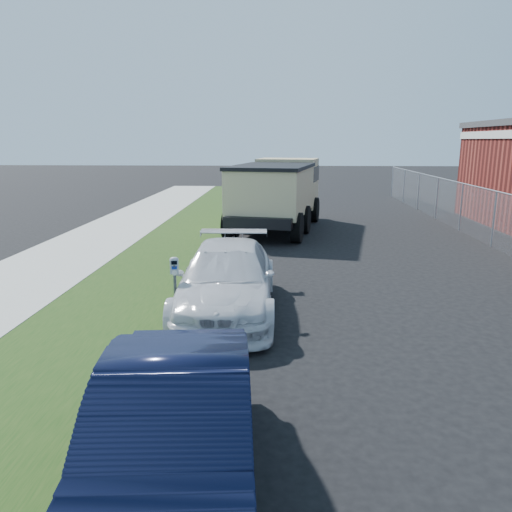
{
  "coord_description": "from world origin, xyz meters",
  "views": [
    {
      "loc": [
        -0.91,
        -9.25,
        3.39
      ],
      "look_at": [
        -1.4,
        1.0,
        1.0
      ],
      "focal_mm": 35.0,
      "sensor_mm": 36.0,
      "label": 1
    }
  ],
  "objects_px": {
    "navy_sedan": "(173,439)",
    "white_wagon": "(227,279)",
    "parking_meter": "(175,275)",
    "dump_truck": "(278,190)"
  },
  "relations": [
    {
      "from": "white_wagon",
      "to": "navy_sedan",
      "type": "distance_m",
      "value": 5.49
    },
    {
      "from": "parking_meter",
      "to": "white_wagon",
      "type": "relative_size",
      "value": 0.26
    },
    {
      "from": "navy_sedan",
      "to": "dump_truck",
      "type": "height_order",
      "value": "dump_truck"
    },
    {
      "from": "parking_meter",
      "to": "navy_sedan",
      "type": "height_order",
      "value": "navy_sedan"
    },
    {
      "from": "parking_meter",
      "to": "white_wagon",
      "type": "height_order",
      "value": "white_wagon"
    },
    {
      "from": "white_wagon",
      "to": "navy_sedan",
      "type": "bearing_deg",
      "value": -90.69
    },
    {
      "from": "parking_meter",
      "to": "dump_truck",
      "type": "distance_m",
      "value": 10.92
    },
    {
      "from": "dump_truck",
      "to": "white_wagon",
      "type": "bearing_deg",
      "value": -84.72
    },
    {
      "from": "white_wagon",
      "to": "dump_truck",
      "type": "relative_size",
      "value": 0.66
    },
    {
      "from": "navy_sedan",
      "to": "white_wagon",
      "type": "bearing_deg",
      "value": 84.99
    }
  ]
}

